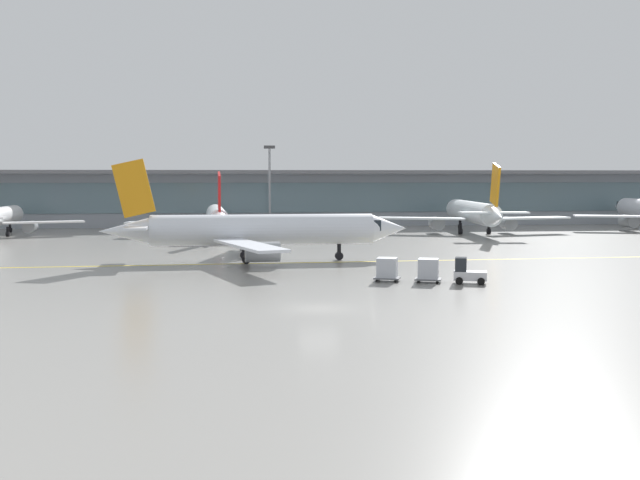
# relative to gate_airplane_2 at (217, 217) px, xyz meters

# --- Properties ---
(ground_plane) EXTENTS (400.00, 400.00, 0.00)m
(ground_plane) POSITION_rel_gate_airplane_2_xyz_m (7.65, -60.79, -2.76)
(ground_plane) COLOR gray
(taxiway_centreline_stripe) EXTENTS (109.95, 4.06, 0.01)m
(taxiway_centreline_stripe) POSITION_rel_gate_airplane_2_xyz_m (5.20, -34.63, -2.76)
(taxiway_centreline_stripe) COLOR yellow
(taxiway_centreline_stripe) RESTS_ON ground_plane
(terminal_concourse) EXTENTS (224.40, 11.00, 9.60)m
(terminal_concourse) POSITION_rel_gate_airplane_2_xyz_m (7.65, 23.53, 2.16)
(terminal_concourse) COLOR #8C939E
(terminal_concourse) RESTS_ON ground_plane
(gate_airplane_2) EXTENTS (25.83, 27.79, 9.21)m
(gate_airplane_2) POSITION_rel_gate_airplane_2_xyz_m (0.00, 0.00, 0.00)
(gate_airplane_2) COLOR white
(gate_airplane_2) RESTS_ON ground_plane
(gate_airplane_3) EXTENTS (29.18, 31.47, 10.42)m
(gate_airplane_3) POSITION_rel_gate_airplane_2_xyz_m (38.09, 1.33, 0.36)
(gate_airplane_3) COLOR white
(gate_airplane_3) RESTS_ON ground_plane
(taxiing_regional_jet) EXTENTS (31.16, 29.00, 10.33)m
(taxiing_regional_jet) POSITION_rel_gate_airplane_2_xyz_m (4.79, -32.65, 0.34)
(taxiing_regional_jet) COLOR silver
(taxiing_regional_jet) RESTS_ON ground_plane
(baggage_tug) EXTENTS (2.91, 2.27, 2.10)m
(baggage_tug) POSITION_rel_gate_airplane_2_xyz_m (20.82, -50.78, -1.87)
(baggage_tug) COLOR silver
(baggage_tug) RESTS_ON ground_plane
(cargo_dolly_lead) EXTENTS (2.50, 2.19, 1.94)m
(cargo_dolly_lead) POSITION_rel_gate_airplane_2_xyz_m (17.85, -49.78, -1.71)
(cargo_dolly_lead) COLOR #595B60
(cargo_dolly_lead) RESTS_ON ground_plane
(cargo_dolly_trailing) EXTENTS (2.50, 2.19, 1.94)m
(cargo_dolly_trailing) POSITION_rel_gate_airplane_2_xyz_m (14.68, -48.71, -1.71)
(cargo_dolly_trailing) COLOR #595B60
(cargo_dolly_trailing) RESTS_ON ground_plane
(apron_light_mast_1) EXTENTS (1.80, 0.36, 13.53)m
(apron_light_mast_1) POSITION_rel_gate_airplane_2_xyz_m (8.26, 14.48, 4.69)
(apron_light_mast_1) COLOR gray
(apron_light_mast_1) RESTS_ON ground_plane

